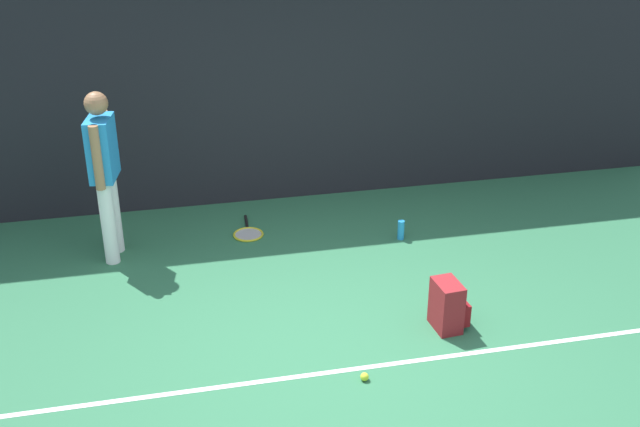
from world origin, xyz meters
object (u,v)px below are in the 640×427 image
tennis_racket (248,233)px  backpack (448,306)px  tennis_player (104,167)px  water_bottle (401,230)px  tennis_ball_near_player (365,377)px

tennis_racket → backpack: bearing=37.9°
tennis_player → tennis_racket: bearing=107.6°
water_bottle → tennis_racket: bearing=163.9°
tennis_racket → backpack: size_ratio=1.41×
backpack → water_bottle: backpack is taller
tennis_player → water_bottle: size_ratio=8.14×
backpack → tennis_racket: bearing=29.3°
tennis_player → water_bottle: bearing=94.6°
tennis_racket → tennis_ball_near_player: 2.71m
tennis_ball_near_player → water_bottle: 2.42m
backpack → tennis_player: bearing=50.7°
tennis_ball_near_player → tennis_racket: bearing=101.7°
tennis_player → backpack: bearing=65.3°
tennis_player → backpack: tennis_player is taller
tennis_racket → water_bottle: water_bottle is taller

